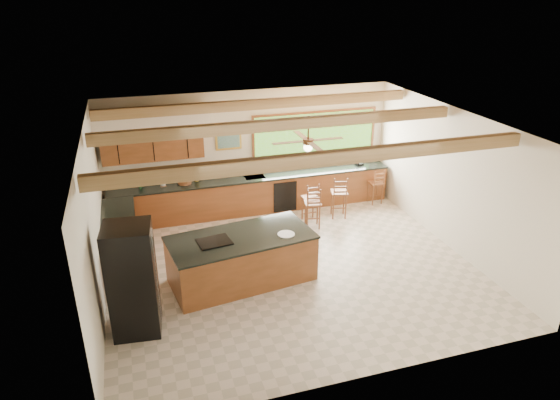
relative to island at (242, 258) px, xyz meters
name	(u,v)px	position (x,y,z in m)	size (l,w,h in m)	color
ground	(291,267)	(1.05, 0.16, -0.48)	(7.20, 7.20, 0.00)	beige
room_shell	(273,155)	(0.88, 0.81, 1.74)	(7.27, 6.54, 3.02)	beige
counter_run	(226,203)	(0.23, 2.68, -0.01)	(7.12, 3.10, 1.22)	brown
island	(242,258)	(0.00, 0.00, 0.00)	(2.87, 1.64, 0.97)	brown
refrigerator	(133,280)	(-2.00, -0.96, 0.48)	(0.82, 0.80, 1.91)	black
bar_stool_a	(311,199)	(2.17, 2.03, 0.12)	(0.37, 0.37, 1.01)	brown
bar_stool_b	(314,205)	(2.11, 1.70, 0.13)	(0.43, 0.43, 1.02)	brown
bar_stool_c	(340,194)	(2.93, 2.05, 0.16)	(0.47, 0.47, 1.08)	brown
bar_stool_d	(377,184)	(4.18, 2.56, 0.08)	(0.36, 0.36, 0.94)	brown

